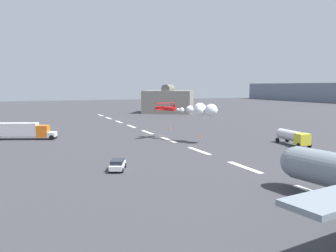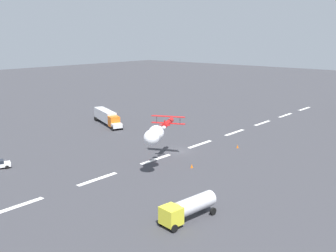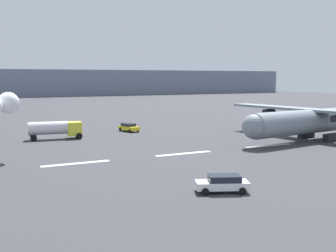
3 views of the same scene
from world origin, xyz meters
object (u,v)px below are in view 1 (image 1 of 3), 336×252
at_px(stunt_biplane_red, 198,110).
at_px(traffic_cone_far, 201,136).
at_px(semi_truck_orange, 19,130).
at_px(fuel_tanker_truck, 293,136).
at_px(traffic_cone_near, 170,128).
at_px(followme_car_yellow, 117,164).

height_order(stunt_biplane_red, traffic_cone_far, stunt_biplane_red).
height_order(semi_truck_orange, fuel_tanker_truck, semi_truck_orange).
xyz_separation_m(semi_truck_orange, traffic_cone_far, (13.06, 38.85, -1.76)).
bearing_deg(semi_truck_orange, traffic_cone_far, 71.42).
distance_m(semi_truck_orange, traffic_cone_near, 38.48).
height_order(traffic_cone_near, traffic_cone_far, same).
distance_m(fuel_tanker_truck, traffic_cone_far, 20.60).
relative_size(traffic_cone_near, traffic_cone_far, 1.00).
distance_m(stunt_biplane_red, fuel_tanker_truck, 20.05).
bearing_deg(fuel_tanker_truck, followme_car_yellow, -79.81).
bearing_deg(fuel_tanker_truck, stunt_biplane_red, -125.01).
height_order(semi_truck_orange, followme_car_yellow, semi_truck_orange).
bearing_deg(fuel_tanker_truck, semi_truck_orange, -120.10).
distance_m(followme_car_yellow, traffic_cone_far, 34.92).
xyz_separation_m(stunt_biplane_red, traffic_cone_near, (-21.94, 3.10, -6.48)).
xyz_separation_m(followme_car_yellow, traffic_cone_near, (-39.91, 25.35, -0.44)).
bearing_deg(stunt_biplane_red, followme_car_yellow, -51.06).
bearing_deg(stunt_biplane_red, traffic_cone_near, 171.95).
bearing_deg(followme_car_yellow, stunt_biplane_red, 128.94).
bearing_deg(followme_car_yellow, fuel_tanker_truck, 100.19).
height_order(fuel_tanker_truck, traffic_cone_near, fuel_tanker_truck).
bearing_deg(semi_truck_orange, followme_car_yellow, 19.53).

